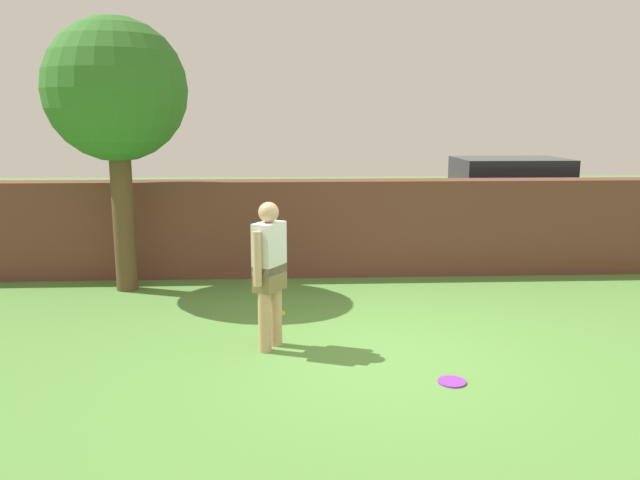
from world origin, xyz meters
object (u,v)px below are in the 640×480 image
object	(u,v)px
frisbee_purple	(452,382)
car	(508,203)
tree	(116,93)
person	(269,269)
frisbee_yellow	(275,313)

from	to	relation	value
frisbee_purple	car	bearing A→B (deg)	67.02
tree	car	xyz separation A→B (m)	(6.57, 2.70, -1.95)
person	frisbee_purple	size ratio (longest dim) A/B	6.00
person	frisbee_yellow	bearing A→B (deg)	30.56
frisbee_purple	frisbee_yellow	size ratio (longest dim) A/B	1.00
frisbee_yellow	frisbee_purple	bearing A→B (deg)	-52.09
frisbee_yellow	person	bearing A→B (deg)	-90.92
frisbee_yellow	tree	bearing A→B (deg)	149.63
car	frisbee_yellow	xyz separation A→B (m)	(-4.38, -3.99, -0.85)
frisbee_purple	frisbee_yellow	world-z (taller)	same
tree	frisbee_purple	xyz separation A→B (m)	(3.93, -3.52, -2.81)
car	frisbee_yellow	size ratio (longest dim) A/B	15.57
person	car	size ratio (longest dim) A/B	0.39
car	frisbee_purple	xyz separation A→B (m)	(-2.64, -6.22, -0.85)
frisbee_purple	frisbee_yellow	xyz separation A→B (m)	(-1.74, 2.24, 0.00)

